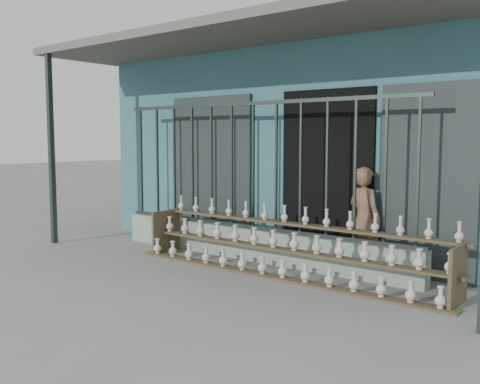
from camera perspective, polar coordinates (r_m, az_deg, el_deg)
The scene contains 6 objects.
ground at distance 6.75m, azimuth -5.33°, elevation -9.15°, with size 60.00×60.00×0.00m, color slate.
workshop_building at distance 10.02m, azimuth 11.60°, elevation 4.99°, with size 7.40×6.60×3.21m.
parapet_wall at distance 7.67m, azimuth 1.40°, elevation -5.59°, with size 5.00×0.20×0.45m, color #8AA089.
security_fence at distance 7.53m, azimuth 1.42°, elevation 2.82°, with size 5.00×0.04×1.80m.
shelf_rack at distance 6.86m, azimuth 4.61°, elevation -5.78°, with size 4.50×0.68×0.85m.
elderly_woman at distance 7.12m, azimuth 13.12°, elevation -2.87°, with size 0.50×0.33×1.37m, color brown.
Camera 1 is at (4.51, -4.71, 1.74)m, focal length 40.00 mm.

